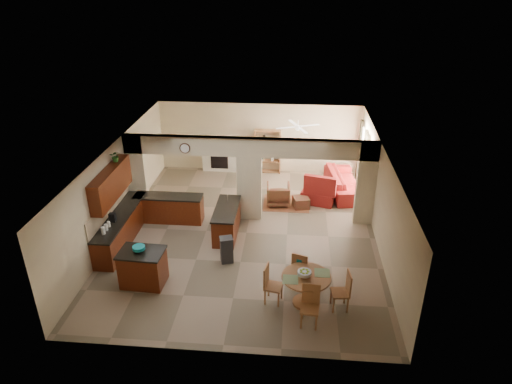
# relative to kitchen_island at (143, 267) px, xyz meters

# --- Properties ---
(floor) EXTENTS (10.00, 10.00, 0.00)m
(floor) POSITION_rel_kitchen_island_xyz_m (2.41, 2.78, -0.50)
(floor) COLOR #87735D
(floor) RESTS_ON ground
(ceiling) EXTENTS (10.00, 10.00, 0.00)m
(ceiling) POSITION_rel_kitchen_island_xyz_m (2.41, 2.78, 2.30)
(ceiling) COLOR white
(ceiling) RESTS_ON wall_back
(wall_back) EXTENTS (8.00, 0.00, 8.00)m
(wall_back) POSITION_rel_kitchen_island_xyz_m (2.41, 7.78, 0.90)
(wall_back) COLOR #C1AF8D
(wall_back) RESTS_ON floor
(wall_front) EXTENTS (8.00, 0.00, 8.00)m
(wall_front) POSITION_rel_kitchen_island_xyz_m (2.41, -2.22, 0.90)
(wall_front) COLOR #C1AF8D
(wall_front) RESTS_ON floor
(wall_left) EXTENTS (0.00, 10.00, 10.00)m
(wall_left) POSITION_rel_kitchen_island_xyz_m (-1.59, 2.78, 0.90)
(wall_left) COLOR #C1AF8D
(wall_left) RESTS_ON floor
(wall_right) EXTENTS (0.00, 10.00, 10.00)m
(wall_right) POSITION_rel_kitchen_island_xyz_m (6.41, 2.78, 0.90)
(wall_right) COLOR #C1AF8D
(wall_right) RESTS_ON floor
(partition_left_pier) EXTENTS (0.60, 0.25, 2.80)m
(partition_left_pier) POSITION_rel_kitchen_island_xyz_m (-1.29, 3.78, 0.90)
(partition_left_pier) COLOR #C1AF8D
(partition_left_pier) RESTS_ON floor
(partition_center_pier) EXTENTS (0.80, 0.25, 2.20)m
(partition_center_pier) POSITION_rel_kitchen_island_xyz_m (2.41, 3.78, 0.60)
(partition_center_pier) COLOR #C1AF8D
(partition_center_pier) RESTS_ON floor
(partition_right_pier) EXTENTS (0.60, 0.25, 2.80)m
(partition_right_pier) POSITION_rel_kitchen_island_xyz_m (6.11, 3.78, 0.90)
(partition_right_pier) COLOR #C1AF8D
(partition_right_pier) RESTS_ON floor
(partition_header) EXTENTS (8.00, 0.25, 0.60)m
(partition_header) POSITION_rel_kitchen_island_xyz_m (2.41, 3.78, 2.00)
(partition_header) COLOR #C1AF8D
(partition_header) RESTS_ON partition_center_pier
(kitchen_counter) EXTENTS (2.52, 3.29, 1.48)m
(kitchen_counter) POSITION_rel_kitchen_island_xyz_m (-0.85, 2.53, -0.03)
(kitchen_counter) COLOR #3D0D07
(kitchen_counter) RESTS_ON floor
(upper_cabinets) EXTENTS (0.35, 2.40, 0.90)m
(upper_cabinets) POSITION_rel_kitchen_island_xyz_m (-1.41, 1.98, 1.42)
(upper_cabinets) COLOR #3D0D07
(upper_cabinets) RESTS_ON wall_left
(peninsula) EXTENTS (0.70, 1.85, 0.91)m
(peninsula) POSITION_rel_kitchen_island_xyz_m (1.81, 2.67, -0.04)
(peninsula) COLOR #3D0D07
(peninsula) RESTS_ON floor
(wall_clock) EXTENTS (0.34, 0.03, 0.34)m
(wall_clock) POSITION_rel_kitchen_island_xyz_m (0.41, 3.63, 1.95)
(wall_clock) COLOR #492618
(wall_clock) RESTS_ON partition_header
(rug) EXTENTS (1.60, 1.30, 0.01)m
(rug) POSITION_rel_kitchen_island_xyz_m (3.61, 4.88, -0.49)
(rug) COLOR #965C36
(rug) RESTS_ON floor
(fireplace) EXTENTS (1.60, 0.35, 1.20)m
(fireplace) POSITION_rel_kitchen_island_xyz_m (0.81, 7.61, 0.12)
(fireplace) COLOR silver
(fireplace) RESTS_ON floor
(shelving_unit) EXTENTS (1.00, 0.32, 1.80)m
(shelving_unit) POSITION_rel_kitchen_island_xyz_m (2.76, 7.60, 0.40)
(shelving_unit) COLOR #A56A39
(shelving_unit) RESTS_ON floor
(window_a) EXTENTS (0.02, 0.90, 1.90)m
(window_a) POSITION_rel_kitchen_island_xyz_m (6.38, 5.08, 0.70)
(window_a) COLOR white
(window_a) RESTS_ON wall_right
(window_b) EXTENTS (0.02, 0.90, 1.90)m
(window_b) POSITION_rel_kitchen_island_xyz_m (6.38, 6.78, 0.70)
(window_b) COLOR white
(window_b) RESTS_ON wall_right
(glazed_door) EXTENTS (0.02, 0.70, 2.10)m
(glazed_door) POSITION_rel_kitchen_island_xyz_m (6.38, 5.93, 0.55)
(glazed_door) COLOR white
(glazed_door) RESTS_ON wall_right
(drape_a_left) EXTENTS (0.10, 0.28, 2.30)m
(drape_a_left) POSITION_rel_kitchen_island_xyz_m (6.34, 4.48, 0.70)
(drape_a_left) COLOR #3B1A17
(drape_a_left) RESTS_ON wall_right
(drape_a_right) EXTENTS (0.10, 0.28, 2.30)m
(drape_a_right) POSITION_rel_kitchen_island_xyz_m (6.34, 5.68, 0.70)
(drape_a_right) COLOR #3B1A17
(drape_a_right) RESTS_ON wall_right
(drape_b_left) EXTENTS (0.10, 0.28, 2.30)m
(drape_b_left) POSITION_rel_kitchen_island_xyz_m (6.34, 6.18, 0.70)
(drape_b_left) COLOR #3B1A17
(drape_b_left) RESTS_ON wall_right
(drape_b_right) EXTENTS (0.10, 0.28, 2.30)m
(drape_b_right) POSITION_rel_kitchen_island_xyz_m (6.34, 7.38, 0.70)
(drape_b_right) COLOR #3B1A17
(drape_b_right) RESTS_ON wall_right
(ceiling_fan) EXTENTS (1.00, 1.00, 0.10)m
(ceiling_fan) POSITION_rel_kitchen_island_xyz_m (3.91, 5.78, 2.06)
(ceiling_fan) COLOR white
(ceiling_fan) RESTS_ON ceiling
(kitchen_island) EXTENTS (1.18, 0.87, 0.99)m
(kitchen_island) POSITION_rel_kitchen_island_xyz_m (0.00, 0.00, 0.00)
(kitchen_island) COLOR #3D0D07
(kitchen_island) RESTS_ON floor
(teal_bowl) EXTENTS (0.32, 0.32, 0.15)m
(teal_bowl) POSITION_rel_kitchen_island_xyz_m (-0.05, 0.01, 0.57)
(teal_bowl) COLOR teal
(teal_bowl) RESTS_ON kitchen_island
(trash_can) EXTENTS (0.41, 0.37, 0.72)m
(trash_can) POSITION_rel_kitchen_island_xyz_m (2.02, 1.18, -0.14)
(trash_can) COLOR #2A292C
(trash_can) RESTS_ON floor
(dining_table) EXTENTS (1.21, 1.21, 0.82)m
(dining_table) POSITION_rel_kitchen_island_xyz_m (4.21, -0.45, 0.04)
(dining_table) COLOR #A56A39
(dining_table) RESTS_ON floor
(fruit_bowl) EXTENTS (0.33, 0.33, 0.18)m
(fruit_bowl) POSITION_rel_kitchen_island_xyz_m (4.16, -0.47, 0.41)
(fruit_bowl) COLOR #96C229
(fruit_bowl) RESTS_ON dining_table
(sofa) EXTENTS (2.78, 1.39, 0.78)m
(sofa) POSITION_rel_kitchen_island_xyz_m (5.71, 6.03, -0.11)
(sofa) COLOR maroon
(sofa) RESTS_ON floor
(chaise) EXTENTS (1.32, 1.17, 0.45)m
(chaise) POSITION_rel_kitchen_island_xyz_m (4.74, 5.18, -0.27)
(chaise) COLOR maroon
(chaise) RESTS_ON floor
(armchair) EXTENTS (0.85, 0.87, 0.74)m
(armchair) POSITION_rel_kitchen_island_xyz_m (3.32, 4.86, -0.13)
(armchair) COLOR maroon
(armchair) RESTS_ON floor
(ottoman) EXTENTS (0.63, 0.63, 0.37)m
(ottoman) POSITION_rel_kitchen_island_xyz_m (4.12, 4.66, -0.31)
(ottoman) COLOR maroon
(ottoman) RESTS_ON floor
(plant) EXTENTS (0.35, 0.31, 0.34)m
(plant) POSITION_rel_kitchen_island_xyz_m (-1.41, 2.57, 2.04)
(plant) COLOR #185215
(plant) RESTS_ON upper_cabinets
(chair_north) EXTENTS (0.53, 0.53, 1.02)m
(chair_north) POSITION_rel_kitchen_island_xyz_m (4.08, 0.25, 0.06)
(chair_north) COLOR #A56A39
(chair_north) RESTS_ON floor
(chair_east) EXTENTS (0.47, 0.47, 1.02)m
(chair_east) POSITION_rel_kitchen_island_xyz_m (5.12, -0.54, 0.06)
(chair_east) COLOR #A56A39
(chair_east) RESTS_ON floor
(chair_south) EXTENTS (0.46, 0.46, 1.02)m
(chair_south) POSITION_rel_kitchen_island_xyz_m (4.31, -1.10, 0.06)
(chair_south) COLOR #A56A39
(chair_south) RESTS_ON floor
(chair_west) EXTENTS (0.49, 0.49, 1.02)m
(chair_west) POSITION_rel_kitchen_island_xyz_m (3.34, -0.42, 0.06)
(chair_west) COLOR #A56A39
(chair_west) RESTS_ON floor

